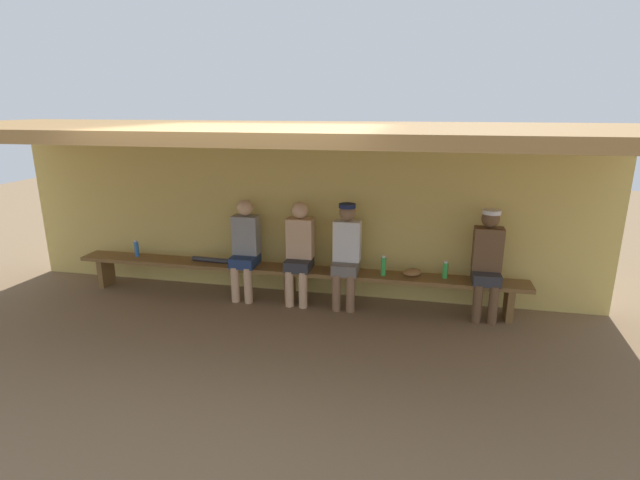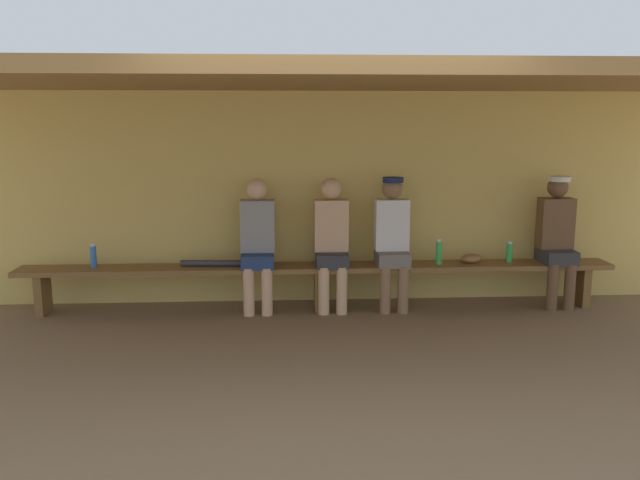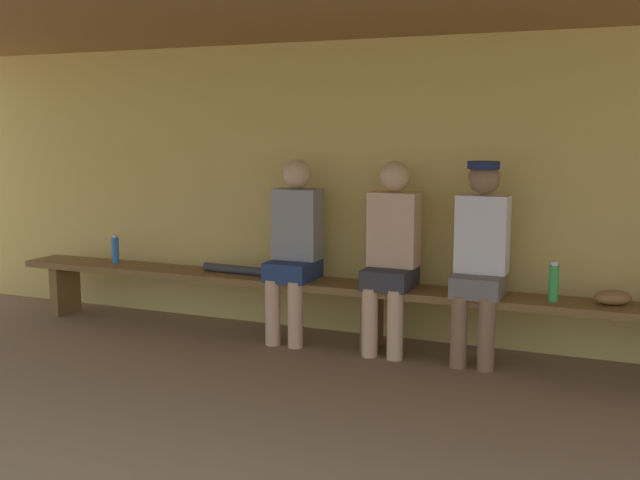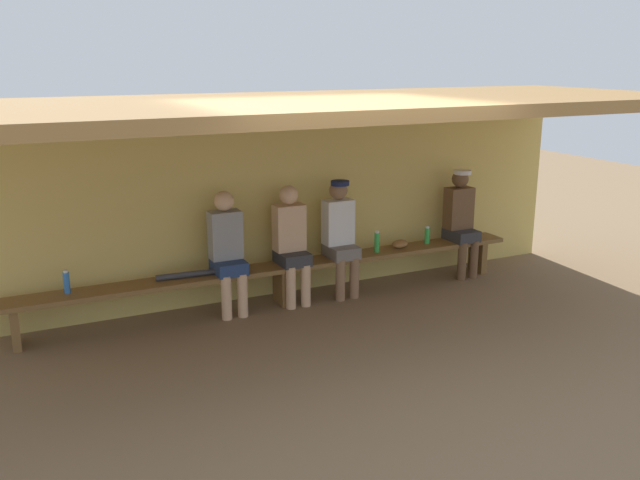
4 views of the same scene
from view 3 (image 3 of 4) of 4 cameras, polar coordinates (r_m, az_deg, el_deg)
ground_plane at (r=4.10m, az=-3.29°, el=-13.92°), size 24.00×24.00×0.00m
back_wall at (r=5.67m, az=5.51°, el=3.77°), size 8.00×0.20×2.20m
dugout_roof at (r=4.49m, az=0.56°, el=17.44°), size 8.00×2.80×0.12m
bench at (r=5.36m, az=3.97°, el=-4.21°), size 6.00×0.36×0.46m
player_with_sunglasses at (r=5.11m, az=12.02°, el=-0.89°), size 0.34×0.42×1.34m
player_leftmost at (r=5.25m, az=5.41°, el=-0.67°), size 0.34×0.42×1.34m
player_in_blue at (r=5.52m, az=-1.96°, el=-0.21°), size 0.34×0.42×1.34m
water_bottle_clear at (r=5.05m, az=17.24°, el=-3.08°), size 0.06×0.06×0.26m
water_bottle_orange at (r=6.42m, az=-15.21°, el=-0.69°), size 0.06×0.06×0.24m
baseball_glove_dark_brown at (r=5.09m, az=21.25°, el=-4.07°), size 0.29×0.26×0.09m
baseball_bat at (r=5.71m, az=-5.25°, el=-2.35°), size 0.83×0.12×0.07m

